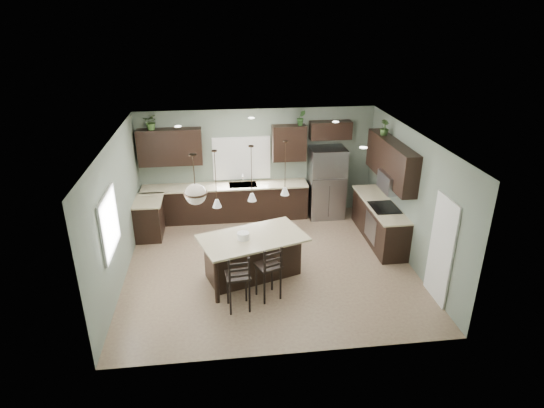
{
  "coord_description": "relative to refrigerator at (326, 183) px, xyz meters",
  "views": [
    {
      "loc": [
        -0.97,
        -8.39,
        5.09
      ],
      "look_at": [
        0.1,
        0.4,
        1.25
      ],
      "focal_mm": 30.0,
      "sensor_mm": 36.0,
      "label": 1
    }
  ],
  "objects": [
    {
      "name": "ground",
      "position": [
        -1.75,
        -2.35,
        -0.93
      ],
      "size": [
        6.0,
        6.0,
        0.0
      ],
      "primitive_type": "plane",
      "color": "#9E8466",
      "rests_on": "ground"
    },
    {
      "name": "pantry_door",
      "position": [
        1.22,
        -3.9,
        0.09
      ],
      "size": [
        0.04,
        0.82,
        2.04
      ],
      "primitive_type": "cube",
      "color": "white",
      "rests_on": "ground"
    },
    {
      "name": "window_back",
      "position": [
        -2.15,
        0.38,
        0.62
      ],
      "size": [
        1.35,
        0.02,
        1.0
      ],
      "primitive_type": "cube",
      "color": "white",
      "rests_on": "room_shell"
    },
    {
      "name": "window_left",
      "position": [
        -4.74,
        -3.15,
        0.62
      ],
      "size": [
        0.02,
        1.1,
        1.0
      ],
      "primitive_type": "cube",
      "color": "white",
      "rests_on": "room_shell"
    },
    {
      "name": "left_return_cabs",
      "position": [
        -4.45,
        -0.65,
        -0.48
      ],
      "size": [
        0.6,
        0.9,
        0.9
      ],
      "primitive_type": "cube",
      "color": "black",
      "rests_on": "ground"
    },
    {
      "name": "left_return_countertop",
      "position": [
        -4.43,
        -0.65,
        -0.01
      ],
      "size": [
        0.66,
        0.96,
        0.04
      ],
      "primitive_type": "cube",
      "color": "beige",
      "rests_on": "left_return_cabs"
    },
    {
      "name": "back_lower_cabs",
      "position": [
        -2.6,
        0.1,
        -0.48
      ],
      "size": [
        4.2,
        0.6,
        0.9
      ],
      "primitive_type": "cube",
      "color": "black",
      "rests_on": "ground"
    },
    {
      "name": "back_countertop",
      "position": [
        -2.6,
        0.08,
        -0.01
      ],
      "size": [
        4.2,
        0.66,
        0.04
      ],
      "primitive_type": "cube",
      "color": "beige",
      "rests_on": "back_lower_cabs"
    },
    {
      "name": "sink_inset",
      "position": [
        -2.15,
        0.08,
        0.01
      ],
      "size": [
        0.7,
        0.45,
        0.01
      ],
      "primitive_type": "cube",
      "color": "gray",
      "rests_on": "back_countertop"
    },
    {
      "name": "faucet",
      "position": [
        -2.15,
        0.05,
        0.16
      ],
      "size": [
        0.02,
        0.02,
        0.28
      ],
      "primitive_type": "cylinder",
      "color": "silver",
      "rests_on": "back_countertop"
    },
    {
      "name": "back_upper_left",
      "position": [
        -3.9,
        0.23,
        1.02
      ],
      "size": [
        1.55,
        0.34,
        0.9
      ],
      "primitive_type": "cube",
      "color": "black",
      "rests_on": "room_shell"
    },
    {
      "name": "back_upper_right",
      "position": [
        -0.95,
        0.23,
        1.02
      ],
      "size": [
        0.85,
        0.34,
        0.9
      ],
      "primitive_type": "cube",
      "color": "black",
      "rests_on": "room_shell"
    },
    {
      "name": "fridge_header",
      "position": [
        0.1,
        0.23,
        1.32
      ],
      "size": [
        1.05,
        0.34,
        0.45
      ],
      "primitive_type": "cube",
      "color": "black",
      "rests_on": "room_shell"
    },
    {
      "name": "right_lower_cabs",
      "position": [
        0.95,
        -1.48,
        -0.48
      ],
      "size": [
        0.6,
        2.35,
        0.9
      ],
      "primitive_type": "cube",
      "color": "black",
      "rests_on": "ground"
    },
    {
      "name": "right_countertop",
      "position": [
        0.93,
        -1.48,
        -0.01
      ],
      "size": [
        0.66,
        2.35,
        0.04
      ],
      "primitive_type": "cube",
      "color": "beige",
      "rests_on": "right_lower_cabs"
    },
    {
      "name": "cooktop",
      "position": [
        0.93,
        -1.75,
        0.02
      ],
      "size": [
        0.58,
        0.75,
        0.02
      ],
      "primitive_type": "cube",
      "color": "black",
      "rests_on": "right_countertop"
    },
    {
      "name": "wall_oven_front",
      "position": [
        0.64,
        -1.75,
        -0.48
      ],
      "size": [
        0.01,
        0.72,
        0.6
      ],
      "primitive_type": "cube",
      "color": "gray",
      "rests_on": "right_lower_cabs"
    },
    {
      "name": "right_upper_cabs",
      "position": [
        1.08,
        -1.48,
        1.02
      ],
      "size": [
        0.34,
        2.35,
        0.9
      ],
      "primitive_type": "cube",
      "color": "black",
      "rests_on": "room_shell"
    },
    {
      "name": "microwave",
      "position": [
        1.03,
        -1.75,
        0.62
      ],
      "size": [
        0.4,
        0.75,
        0.4
      ],
      "primitive_type": "cube",
      "color": "gray",
      "rests_on": "right_upper_cabs"
    },
    {
      "name": "refrigerator",
      "position": [
        0.0,
        0.0,
        0.0
      ],
      "size": [
        0.9,
        0.74,
        1.85
      ],
      "primitive_type": "cube",
      "color": "gray",
      "rests_on": "ground"
    },
    {
      "name": "kitchen_island",
      "position": [
        -2.14,
        -2.79,
        -0.46
      ],
      "size": [
        2.3,
        1.74,
        0.92
      ],
      "primitive_type": "cube",
      "rotation": [
        0.0,
        0.0,
        0.32
      ],
      "color": "black",
      "rests_on": "ground"
    },
    {
      "name": "serving_dish",
      "position": [
        -2.33,
        -2.85,
        0.07
      ],
      "size": [
        0.24,
        0.24,
        0.14
      ],
      "primitive_type": "cylinder",
      "color": "white",
      "rests_on": "kitchen_island"
    },
    {
      "name": "bar_stool_left",
      "position": [
        -2.5,
        -3.8,
        -0.35
      ],
      "size": [
        0.47,
        0.47,
        1.15
      ],
      "primitive_type": "cube",
      "rotation": [
        0.0,
        0.0,
        0.11
      ],
      "color": "black",
      "rests_on": "ground"
    },
    {
      "name": "bar_stool_center",
      "position": [
        -1.92,
        -3.52,
        -0.36
      ],
      "size": [
        0.54,
        0.54,
        1.13
      ],
      "primitive_type": "cube",
      "rotation": [
        0.0,
        0.0,
        0.37
      ],
      "color": "black",
      "rests_on": "ground"
    },
    {
      "name": "pendant_left",
      "position": [
        -2.8,
        -3.01,
        1.32
      ],
      "size": [
        0.17,
        0.17,
        1.1
      ],
      "primitive_type": null,
      "color": "silver",
      "rests_on": "room_shell"
    },
    {
      "name": "pendant_center",
      "position": [
        -2.14,
        -2.79,
        1.32
      ],
      "size": [
        0.17,
        0.17,
        1.1
      ],
      "primitive_type": null,
      "color": "silver",
      "rests_on": "room_shell"
    },
    {
      "name": "pendant_right",
      "position": [
        -1.48,
        -2.57,
        1.32
      ],
      "size": [
        0.17,
        0.17,
        1.1
      ],
      "primitive_type": null,
      "color": "white",
      "rests_on": "room_shell"
    },
    {
      "name": "chandelier",
      "position": [
        -3.17,
        -3.19,
        1.4
      ],
      "size": [
        0.43,
        0.43,
        0.94
      ],
      "primitive_type": null,
      "color": "beige",
      "rests_on": "room_shell"
    },
    {
      "name": "plant_back_left",
      "position": [
        -4.29,
        0.2,
        1.67
      ],
      "size": [
        0.39,
        0.36,
        0.38
      ],
      "primitive_type": "imported",
      "rotation": [
        0.0,
        0.0,
        -0.18
      ],
      "color": "#385927",
      "rests_on": "back_upper_left"
    },
    {
      "name": "plant_back_right",
      "position": [
        -0.67,
        0.2,
        1.67
      ],
      "size": [
        0.22,
        0.18,
        0.39
      ],
      "primitive_type": "imported",
      "rotation": [
        0.0,
        0.0,
        -0.02
      ],
      "color": "#2D5626",
      "rests_on": "back_upper_right"
    },
    {
      "name": "plant_right_wall",
      "position": [
        1.05,
        -0.96,
        1.65
      ],
      "size": [
        0.26,
        0.26,
        0.36
      ],
      "primitive_type": "imported",
      "rotation": [
        0.0,
        0.0,
        0.42
      ],
      "color": "#345324",
      "rests_on": "right_upper_cabs"
    },
    {
      "name": "room_shell",
      "position": [
        -1.75,
        -2.35,
        0.77
      ],
      "size": [
        6.0,
        6.0,
        6.0
      ],
      "color": "slate",
      "rests_on": "ground"
    }
  ]
}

